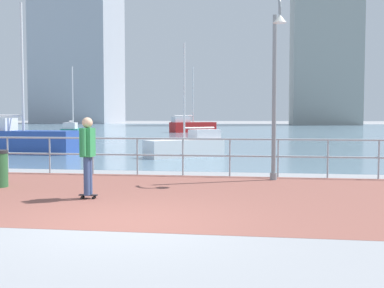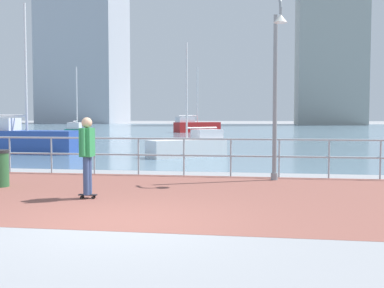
# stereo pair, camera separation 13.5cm
# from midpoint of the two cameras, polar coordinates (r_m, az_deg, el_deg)

# --- Properties ---
(ground) EXTENTS (220.00, 220.00, 0.00)m
(ground) POSITION_cam_midpoint_polar(r_m,az_deg,el_deg) (47.63, 5.26, 1.28)
(ground) COLOR gray
(brick_paving) EXTENTS (28.00, 6.90, 0.01)m
(brick_paving) POSITION_cam_midpoint_polar(r_m,az_deg,el_deg) (10.76, -4.39, -6.11)
(brick_paving) COLOR brown
(brick_paving) RESTS_ON ground
(harbor_water) EXTENTS (180.00, 88.00, 0.00)m
(harbor_water) POSITION_cam_midpoint_polar(r_m,az_deg,el_deg) (58.89, 5.79, 1.69)
(harbor_water) COLOR slate
(harbor_water) RESTS_ON ground
(waterfront_railing) EXTENTS (25.25, 0.06, 1.13)m
(waterfront_railing) POSITION_cam_midpoint_polar(r_m,az_deg,el_deg) (14.04, -1.38, -0.67)
(waterfront_railing) COLOR #9EADB7
(waterfront_railing) RESTS_ON ground
(lamppost) EXTENTS (0.38, 0.81, 5.13)m
(lamppost) POSITION_cam_midpoint_polar(r_m,az_deg,el_deg) (13.10, 9.83, 7.99)
(lamppost) COLOR gray
(lamppost) RESTS_ON ground
(skateboarder) EXTENTS (0.40, 0.55, 1.75)m
(skateboarder) POSITION_cam_midpoint_polar(r_m,az_deg,el_deg) (10.34, -12.89, -0.70)
(skateboarder) COLOR black
(skateboarder) RESTS_ON ground
(sailboat_white) EXTENTS (3.39, 3.09, 4.93)m
(sailboat_white) POSITION_cam_midpoint_polar(r_m,az_deg,el_deg) (20.52, -0.82, -0.23)
(sailboat_white) COLOR white
(sailboat_white) RESTS_ON ground
(sailboat_teal) EXTENTS (5.10, 1.77, 7.08)m
(sailboat_teal) POSITION_cam_midpoint_polar(r_m,az_deg,el_deg) (23.87, -20.24, 0.57)
(sailboat_teal) COLOR #284799
(sailboat_teal) RESTS_ON ground
(sailboat_navy) EXTENTS (4.95, 4.26, 7.06)m
(sailboat_navy) POSITION_cam_midpoint_polar(r_m,az_deg,el_deg) (50.98, -0.13, 2.20)
(sailboat_navy) COLOR #B21E1E
(sailboat_navy) RESTS_ON ground
(sailboat_red) EXTENTS (2.04, 4.05, 5.44)m
(sailboat_red) POSITION_cam_midpoint_polar(r_m,az_deg,el_deg) (36.36, -14.33, 1.34)
(sailboat_red) COLOR #197266
(sailboat_red) RESTS_ON ground
(tower_glass) EXTENTS (17.67, 16.59, 34.05)m
(tower_glass) POSITION_cam_midpoint_polar(r_m,az_deg,el_deg) (116.32, -13.57, 10.47)
(tower_glass) COLOR #A3A8B2
(tower_glass) RESTS_ON ground
(tower_concrete) EXTENTS (12.75, 13.83, 46.86)m
(tower_concrete) POSITION_cam_midpoint_polar(r_m,az_deg,el_deg) (100.67, 15.75, 15.25)
(tower_concrete) COLOR #939993
(tower_concrete) RESTS_ON ground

